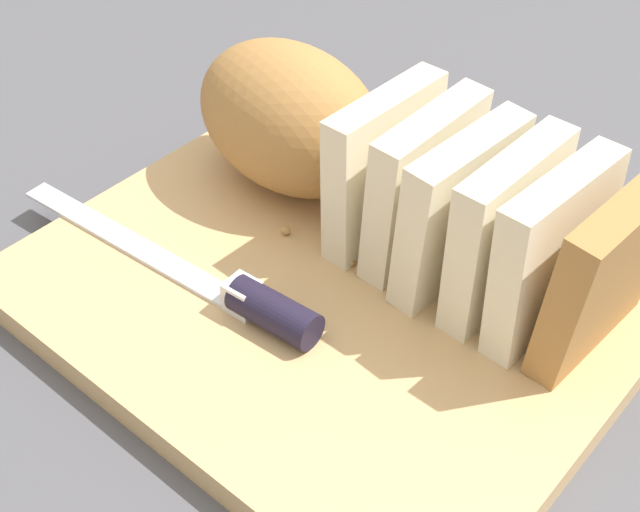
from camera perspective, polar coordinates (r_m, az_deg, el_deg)
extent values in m
plane|color=#4C4C51|center=(0.59, 0.00, -3.76)|extent=(3.00, 3.00, 0.00)
cube|color=tan|center=(0.58, 0.00, -3.02)|extent=(0.38, 0.30, 0.02)
ellipsoid|color=#A8753D|center=(0.64, -2.01, 8.96)|extent=(0.16, 0.11, 0.11)
cube|color=beige|center=(0.59, 4.16, 5.81)|extent=(0.03, 0.10, 0.11)
cube|color=beige|center=(0.57, 6.77, 4.58)|extent=(0.03, 0.10, 0.11)
cube|color=beige|center=(0.56, 9.03, 2.93)|extent=(0.03, 0.10, 0.11)
cube|color=beige|center=(0.55, 12.03, 1.67)|extent=(0.02, 0.10, 0.11)
cube|color=beige|center=(0.54, 14.91, 0.17)|extent=(0.03, 0.10, 0.11)
cube|color=#A8753D|center=(0.53, 18.04, -1.22)|extent=(0.03, 0.10, 0.11)
cube|color=silver|center=(0.62, -12.17, 0.79)|extent=(0.21, 0.03, 0.00)
cylinder|color=black|center=(0.54, -2.64, -3.90)|extent=(0.06, 0.03, 0.02)
cube|color=silver|center=(0.55, -5.06, -2.63)|extent=(0.02, 0.02, 0.02)
sphere|color=tan|center=(0.58, 2.50, -0.95)|extent=(0.00, 0.00, 0.00)
sphere|color=tan|center=(0.59, 2.38, -0.63)|extent=(0.00, 0.00, 0.00)
sphere|color=tan|center=(0.57, -3.47, -2.38)|extent=(0.00, 0.00, 0.00)
sphere|color=tan|center=(0.61, -2.25, 1.67)|extent=(0.01, 0.01, 0.01)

